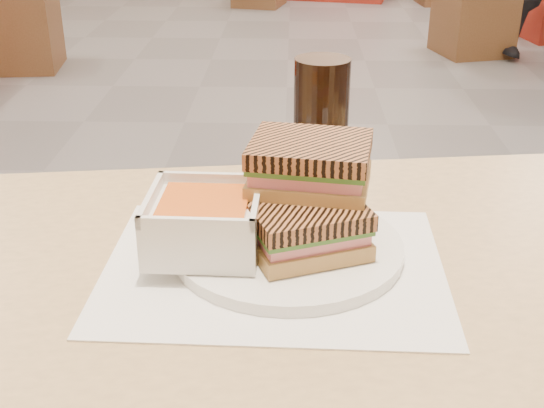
{
  "coord_description": "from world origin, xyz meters",
  "views": [
    {
      "loc": [
        0.03,
        -2.7,
        1.16
      ],
      "look_at": [
        0.01,
        -2.0,
        0.82
      ],
      "focal_mm": 47.04,
      "sensor_mm": 36.0,
      "label": 1
    }
  ],
  "objects_px": {
    "main_table": "(145,386)",
    "soup_bowl": "(205,224)",
    "bg_chair_0r": "(21,29)",
    "cola_glass": "(321,117)",
    "panini_lower": "(306,227)",
    "plate": "(288,248)",
    "bg_chair_1l": "(474,17)"
  },
  "relations": [
    {
      "from": "plate",
      "to": "soup_bowl",
      "type": "height_order",
      "value": "soup_bowl"
    },
    {
      "from": "panini_lower",
      "to": "soup_bowl",
      "type": "bearing_deg",
      "value": 178.97
    },
    {
      "from": "cola_glass",
      "to": "bg_chair_0r",
      "type": "xyz_separation_m",
      "value": [
        -1.7,
        3.37,
        -0.59
      ]
    },
    {
      "from": "bg_chair_0r",
      "to": "panini_lower",
      "type": "bearing_deg",
      "value": -65.18
    },
    {
      "from": "main_table",
      "to": "cola_glass",
      "type": "height_order",
      "value": "cola_glass"
    },
    {
      "from": "plate",
      "to": "bg_chair_0r",
      "type": "distance_m",
      "value": 4.01
    },
    {
      "from": "bg_chair_0r",
      "to": "bg_chair_1l",
      "type": "bearing_deg",
      "value": 9.24
    },
    {
      "from": "main_table",
      "to": "cola_glass",
      "type": "bearing_deg",
      "value": 59.72
    },
    {
      "from": "plate",
      "to": "soup_bowl",
      "type": "relative_size",
      "value": 2.07
    },
    {
      "from": "cola_glass",
      "to": "bg_chair_1l",
      "type": "height_order",
      "value": "cola_glass"
    },
    {
      "from": "main_table",
      "to": "soup_bowl",
      "type": "distance_m",
      "value": 0.19
    },
    {
      "from": "cola_glass",
      "to": "bg_chair_1l",
      "type": "xyz_separation_m",
      "value": [
        1.15,
        3.83,
        -0.59
      ]
    },
    {
      "from": "cola_glass",
      "to": "plate",
      "type": "bearing_deg",
      "value": -100.02
    },
    {
      "from": "plate",
      "to": "panini_lower",
      "type": "relative_size",
      "value": 1.74
    },
    {
      "from": "main_table",
      "to": "cola_glass",
      "type": "xyz_separation_m",
      "value": [
        0.2,
        0.34,
        0.2
      ]
    },
    {
      "from": "bg_chair_1l",
      "to": "plate",
      "type": "bearing_deg",
      "value": -106.31
    },
    {
      "from": "main_table",
      "to": "bg_chair_0r",
      "type": "xyz_separation_m",
      "value": [
        -1.5,
        3.71,
        -0.4
      ]
    },
    {
      "from": "main_table",
      "to": "bg_chair_0r",
      "type": "relative_size",
      "value": 2.67
    },
    {
      "from": "panini_lower",
      "to": "plate",
      "type": "bearing_deg",
      "value": 138.49
    },
    {
      "from": "soup_bowl",
      "to": "panini_lower",
      "type": "bearing_deg",
      "value": -1.03
    },
    {
      "from": "cola_glass",
      "to": "bg_chair_0r",
      "type": "height_order",
      "value": "cola_glass"
    },
    {
      "from": "plate",
      "to": "panini_lower",
      "type": "bearing_deg",
      "value": -41.51
    },
    {
      "from": "cola_glass",
      "to": "main_table",
      "type": "bearing_deg",
      "value": -120.28
    },
    {
      "from": "bg_chair_1l",
      "to": "panini_lower",
      "type": "bearing_deg",
      "value": -105.99
    },
    {
      "from": "bg_chair_0r",
      "to": "bg_chair_1l",
      "type": "distance_m",
      "value": 2.89
    },
    {
      "from": "plate",
      "to": "cola_glass",
      "type": "height_order",
      "value": "cola_glass"
    },
    {
      "from": "main_table",
      "to": "plate",
      "type": "bearing_deg",
      "value": 31.66
    },
    {
      "from": "soup_bowl",
      "to": "bg_chair_0r",
      "type": "height_order",
      "value": "soup_bowl"
    },
    {
      "from": "soup_bowl",
      "to": "cola_glass",
      "type": "relative_size",
      "value": 0.76
    },
    {
      "from": "main_table",
      "to": "soup_bowl",
      "type": "relative_size",
      "value": 10.1
    },
    {
      "from": "bg_chair_0r",
      "to": "bg_chair_1l",
      "type": "height_order",
      "value": "same"
    },
    {
      "from": "plate",
      "to": "bg_chair_0r",
      "type": "xyz_separation_m",
      "value": [
        -1.66,
        3.61,
        -0.52
      ]
    }
  ]
}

